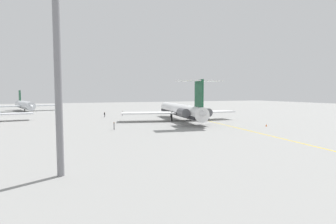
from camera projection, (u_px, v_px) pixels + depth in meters
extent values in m
plane|color=gray|center=(206.00, 118.00, 86.34)|extent=(304.90, 304.90, 0.00)
cylinder|color=white|center=(180.00, 110.00, 79.15)|extent=(35.26, 8.11, 3.74)
cone|color=white|center=(166.00, 107.00, 96.06)|extent=(4.32, 4.05, 3.59)
cone|color=white|center=(202.00, 114.00, 62.21)|extent=(5.81, 3.84, 3.18)
cube|color=black|center=(180.00, 113.00, 79.21)|extent=(34.50, 8.09, 0.82)
cube|color=white|center=(148.00, 113.00, 77.50)|extent=(9.25, 16.51, 0.37)
cube|color=white|center=(209.00, 112.00, 82.39)|extent=(6.17, 15.71, 0.37)
cylinder|color=#515156|center=(183.00, 113.00, 66.71)|extent=(4.91, 2.74, 2.17)
cube|color=white|center=(186.00, 113.00, 66.88)|extent=(2.93, 1.54, 0.45)
cylinder|color=#515156|center=(205.00, 112.00, 68.23)|extent=(4.91, 2.74, 2.17)
cube|color=white|center=(203.00, 112.00, 68.07)|extent=(2.93, 1.54, 0.45)
cube|color=#195133|center=(199.00, 93.00, 64.10)|extent=(5.07, 1.01, 6.62)
cube|color=white|center=(188.00, 81.00, 62.74)|extent=(4.16, 5.85, 0.26)
cube|color=white|center=(211.00, 81.00, 64.26)|extent=(4.16, 5.85, 0.26)
cylinder|color=black|center=(171.00, 113.00, 89.61)|extent=(0.41, 0.41, 2.84)
cylinder|color=black|center=(172.00, 117.00, 77.39)|extent=(0.41, 0.41, 2.84)
cylinder|color=black|center=(191.00, 116.00, 78.90)|extent=(0.41, 0.41, 2.84)
cube|color=silver|center=(11.00, 114.00, 78.84)|extent=(5.71, 12.35, 0.38)
cylinder|color=silver|center=(25.00, 105.00, 119.08)|extent=(30.22, 11.62, 3.63)
cone|color=silver|center=(31.00, 106.00, 107.06)|extent=(3.78, 4.12, 3.45)
cube|color=silver|center=(45.00, 105.00, 124.41)|extent=(8.79, 14.77, 0.44)
cube|color=silver|center=(2.00, 106.00, 113.81)|extent=(8.79, 14.77, 0.44)
cube|color=#195133|center=(20.00, 95.00, 128.95)|extent=(3.91, 1.41, 4.95)
cylinder|color=black|center=(25.00, 109.00, 119.20)|extent=(0.44, 0.44, 2.44)
cylinder|color=black|center=(105.00, 116.00, 90.22)|extent=(0.11, 0.11, 0.85)
cylinder|color=black|center=(104.00, 116.00, 90.20)|extent=(0.11, 0.11, 0.85)
cylinder|color=#262628|center=(105.00, 114.00, 90.16)|extent=(0.29, 0.29, 0.67)
sphere|color=brown|center=(105.00, 112.00, 90.12)|extent=(0.27, 0.27, 0.27)
cylinder|color=#262628|center=(105.00, 114.00, 90.19)|extent=(0.08, 0.08, 0.57)
cylinder|color=#262628|center=(104.00, 114.00, 90.12)|extent=(0.08, 0.08, 0.57)
cylinder|color=black|center=(114.00, 128.00, 59.72)|extent=(0.11, 0.11, 0.85)
cylinder|color=black|center=(114.00, 128.00, 59.57)|extent=(0.11, 0.11, 0.85)
cylinder|color=gray|center=(114.00, 125.00, 59.59)|extent=(0.29, 0.29, 0.68)
sphere|color=#8C6647|center=(114.00, 123.00, 59.56)|extent=(0.27, 0.27, 0.27)
cylinder|color=gray|center=(114.00, 124.00, 59.77)|extent=(0.08, 0.08, 0.57)
cylinder|color=gray|center=(114.00, 125.00, 59.40)|extent=(0.08, 0.08, 0.57)
cylinder|color=black|center=(122.00, 115.00, 96.11)|extent=(0.11, 0.11, 0.87)
cylinder|color=black|center=(122.00, 115.00, 95.97)|extent=(0.11, 0.11, 0.87)
cylinder|color=#262628|center=(122.00, 112.00, 95.98)|extent=(0.29, 0.29, 0.69)
sphere|color=#8C6647|center=(122.00, 111.00, 95.95)|extent=(0.27, 0.27, 0.27)
cylinder|color=#262628|center=(122.00, 112.00, 96.15)|extent=(0.08, 0.08, 0.59)
cylinder|color=#262628|center=(123.00, 112.00, 95.81)|extent=(0.08, 0.08, 0.59)
cone|color=#EA590F|center=(266.00, 125.00, 65.98)|extent=(0.40, 0.40, 0.55)
cone|color=#EA590F|center=(198.00, 113.00, 103.39)|extent=(0.40, 0.40, 0.55)
cube|color=gold|center=(203.00, 120.00, 82.27)|extent=(99.32, 9.74, 0.01)
cylinder|color=slate|center=(57.00, 37.00, 25.73)|extent=(0.70, 0.70, 27.75)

